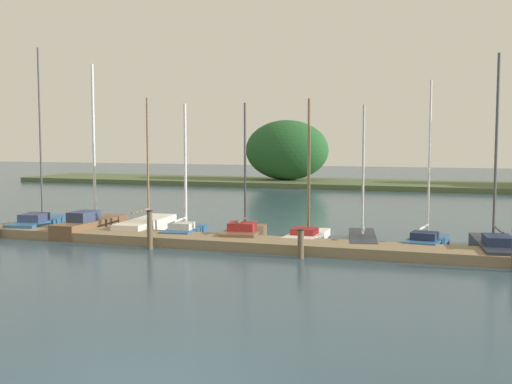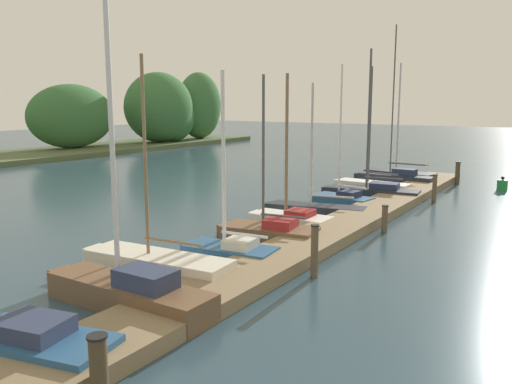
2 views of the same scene
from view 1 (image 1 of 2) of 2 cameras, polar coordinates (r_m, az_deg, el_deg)
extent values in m
cube|color=#847051|center=(21.97, 5.76, -4.98)|extent=(27.50, 1.80, 0.35)
cube|color=#4C5B38|center=(51.67, 13.21, 0.60)|extent=(67.19, 8.00, 0.40)
ellipsoid|color=#235628|center=(53.58, 2.78, 3.79)|extent=(7.15, 4.64, 5.06)
cube|color=#285684|center=(28.54, -18.92, -2.82)|extent=(1.98, 4.03, 0.47)
cube|color=#285684|center=(30.11, -17.48, -2.44)|extent=(0.85, 1.08, 0.40)
cube|color=#2D3856|center=(28.06, -19.37, -2.16)|extent=(1.13, 1.32, 0.31)
cylinder|color=#4C4C51|center=(28.56, -18.88, 4.97)|extent=(0.08, 0.08, 7.26)
cube|color=brown|center=(26.89, -14.63, -3.04)|extent=(1.10, 4.18, 0.60)
cube|color=brown|center=(28.46, -12.54, -2.63)|extent=(0.59, 1.05, 0.51)
cube|color=#2D3856|center=(26.40, -15.28, -2.12)|extent=(0.81, 1.26, 0.39)
cylinder|color=silver|center=(26.91, -14.42, 4.38)|extent=(0.11, 0.11, 6.34)
cube|color=silver|center=(26.72, -9.90, -3.03)|extent=(1.47, 4.13, 0.57)
cube|color=silver|center=(28.39, -8.41, -2.61)|extent=(0.71, 1.06, 0.48)
cylinder|color=#7F6647|center=(26.77, -9.73, 2.99)|extent=(0.09, 0.09, 5.03)
cylinder|color=#7F6647|center=(26.22, -10.33, -1.68)|extent=(0.21, 1.70, 0.07)
cube|color=#285684|center=(25.09, -6.47, -3.70)|extent=(1.42, 2.72, 0.40)
cube|color=#285684|center=(26.20, -5.63, -3.37)|extent=(0.70, 0.72, 0.34)
cube|color=beige|center=(24.74, -6.73, -3.05)|extent=(0.94, 0.87, 0.26)
cylinder|color=silver|center=(25.03, -6.38, 2.35)|extent=(0.11, 0.11, 4.87)
cylinder|color=silver|center=(24.60, -6.82, -2.48)|extent=(0.23, 1.42, 0.08)
cube|color=brown|center=(24.32, -1.09, -3.87)|extent=(1.74, 3.21, 0.46)
cube|color=brown|center=(25.66, -0.50, -3.46)|extent=(0.82, 0.86, 0.39)
cube|color=maroon|center=(23.89, -1.26, -3.11)|extent=(1.10, 1.05, 0.30)
cylinder|color=#4C4C51|center=(24.29, -1.00, 2.37)|extent=(0.09, 0.09, 4.81)
cylinder|color=#4C4C51|center=(23.79, -1.30, -2.57)|extent=(0.30, 1.52, 0.07)
cube|color=white|center=(24.12, 4.61, -4.09)|extent=(1.20, 2.94, 0.35)
cube|color=white|center=(25.40, 5.33, -3.68)|extent=(0.66, 0.74, 0.30)
cube|color=maroon|center=(23.72, 4.40, -3.53)|extent=(0.90, 0.88, 0.23)
cylinder|color=#7F6647|center=(24.06, 4.78, 2.37)|extent=(0.12, 0.12, 5.07)
cube|color=#232833|center=(23.67, 9.57, -4.30)|extent=(1.64, 3.91, 0.36)
cube|color=#232833|center=(25.36, 9.46, -3.72)|extent=(0.69, 1.03, 0.31)
cylinder|color=#B7B7BC|center=(23.68, 9.64, 1.97)|extent=(0.09, 0.09, 4.78)
cylinder|color=#B7B7BC|center=(23.06, 9.63, -3.12)|extent=(0.42, 1.80, 0.09)
cube|color=#285684|center=(23.33, 15.10, -4.49)|extent=(1.52, 2.75, 0.39)
cube|color=#285684|center=(24.47, 15.67, -4.12)|extent=(0.72, 0.74, 0.33)
cube|color=#1E2847|center=(22.97, 14.95, -3.82)|extent=(0.96, 0.90, 0.26)
cylinder|color=silver|center=(23.24, 15.36, 2.86)|extent=(0.08, 0.08, 5.57)
cylinder|color=silver|center=(22.81, 14.90, -3.07)|extent=(0.29, 1.41, 0.08)
cube|color=#232833|center=(22.77, 20.71, -4.79)|extent=(1.67, 4.28, 0.45)
cube|color=#232833|center=(24.60, 19.98, -4.12)|extent=(0.75, 1.11, 0.39)
cube|color=#1E2847|center=(22.20, 20.96, -4.06)|extent=(1.01, 1.35, 0.29)
cylinder|color=#4C4C51|center=(22.78, 20.83, 3.75)|extent=(0.10, 0.10, 6.30)
cylinder|color=#4C4C51|center=(22.21, 20.97, -3.13)|extent=(0.30, 1.72, 0.08)
cylinder|color=brown|center=(22.70, -9.55, -3.43)|extent=(0.19, 0.19, 1.35)
cylinder|color=black|center=(22.61, -9.58, -1.69)|extent=(0.22, 0.22, 0.04)
cylinder|color=brown|center=(20.77, 4.05, -4.74)|extent=(0.20, 0.20, 0.92)
cylinder|color=black|center=(20.70, 4.06, -3.43)|extent=(0.23, 0.23, 0.04)
camera|label=2|loc=(26.44, -39.29, 4.96)|focal=37.04mm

